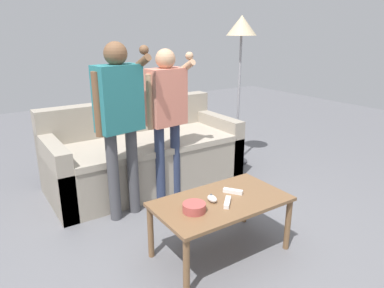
# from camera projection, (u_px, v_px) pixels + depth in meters

# --- Properties ---
(ground_plane) EXTENTS (12.00, 12.00, 0.00)m
(ground_plane) POSITION_uv_depth(u_px,v_px,m) (207.00, 254.00, 2.63)
(ground_plane) COLOR slate
(couch) EXTENTS (2.00, 0.90, 0.86)m
(couch) POSITION_uv_depth(u_px,v_px,m) (144.00, 155.00, 3.78)
(couch) COLOR #9E9384
(couch) RESTS_ON ground
(coffee_table) EXTENTS (0.97, 0.55, 0.44)m
(coffee_table) POSITION_uv_depth(u_px,v_px,m) (221.00, 207.00, 2.53)
(coffee_table) COLOR brown
(coffee_table) RESTS_ON ground
(snack_bowl) EXTENTS (0.16, 0.16, 0.06)m
(snack_bowl) POSITION_uv_depth(u_px,v_px,m) (194.00, 208.00, 2.35)
(snack_bowl) COLOR #B24C47
(snack_bowl) RESTS_ON coffee_table
(game_remote_nunchuk) EXTENTS (0.06, 0.09, 0.05)m
(game_remote_nunchuk) POSITION_uv_depth(u_px,v_px,m) (212.00, 199.00, 2.48)
(game_remote_nunchuk) COLOR white
(game_remote_nunchuk) RESTS_ON coffee_table
(floor_lamp) EXTENTS (0.35, 0.35, 1.76)m
(floor_lamp) POSITION_uv_depth(u_px,v_px,m) (241.00, 37.00, 4.00)
(floor_lamp) COLOR #2D2D33
(floor_lamp) RESTS_ON ground
(player_left) EXTENTS (0.47, 0.29, 1.52)m
(player_left) POSITION_uv_depth(u_px,v_px,m) (119.00, 112.00, 2.89)
(player_left) COLOR #47474C
(player_left) RESTS_ON ground
(player_center) EXTENTS (0.44, 0.28, 1.44)m
(player_center) POSITION_uv_depth(u_px,v_px,m) (167.00, 108.00, 3.24)
(player_center) COLOR #2D3856
(player_center) RESTS_ON ground
(game_remote_wand_near) EXTENTS (0.13, 0.13, 0.03)m
(game_remote_wand_near) POSITION_uv_depth(u_px,v_px,m) (227.00, 202.00, 2.45)
(game_remote_wand_near) COLOR white
(game_remote_wand_near) RESTS_ON coffee_table
(game_remote_wand_far) EXTENTS (0.11, 0.14, 0.03)m
(game_remote_wand_far) POSITION_uv_depth(u_px,v_px,m) (233.00, 191.00, 2.62)
(game_remote_wand_far) COLOR white
(game_remote_wand_far) RESTS_ON coffee_table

